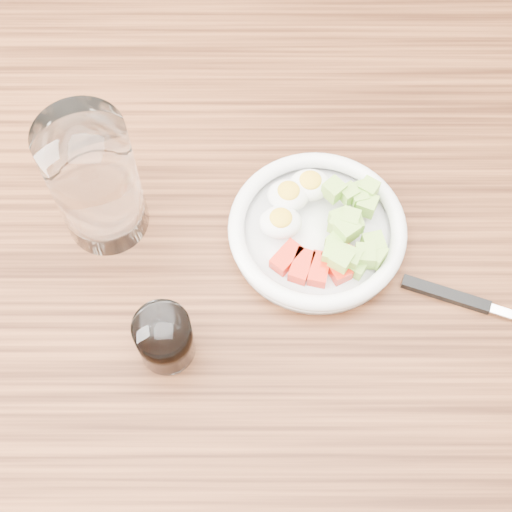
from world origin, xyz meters
The scene contains 6 objects.
ground centered at (0.00, 0.00, 0.00)m, with size 4.00×4.00×0.00m, color brown.
dining_table centered at (0.00, 0.00, 0.67)m, with size 1.50×0.90×0.77m.
bowl centered at (0.06, 0.05, 0.79)m, with size 0.21×0.21×0.05m.
fork centered at (0.23, -0.04, 0.77)m, with size 0.20×0.09×0.01m.
water_glass centered at (-0.19, 0.07, 0.86)m, with size 0.10×0.10×0.17m, color white.
coffee_glass centered at (-0.11, -0.09, 0.80)m, with size 0.06×0.06×0.07m.
Camera 1 is at (-0.01, -0.35, 1.52)m, focal length 50.00 mm.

